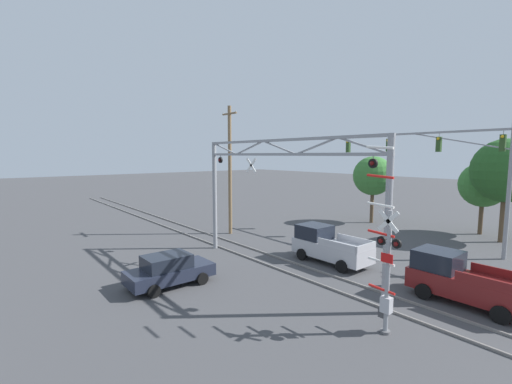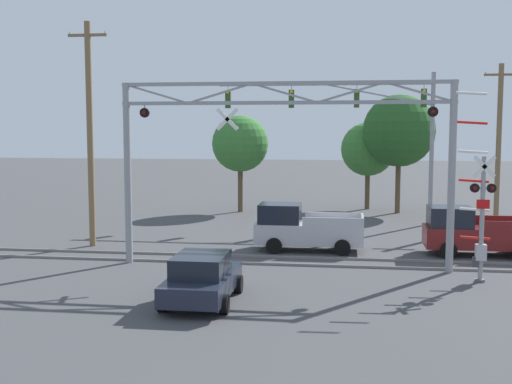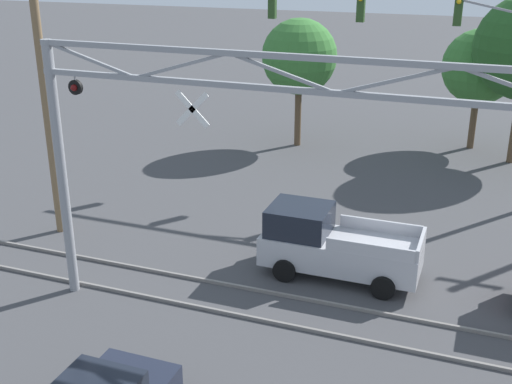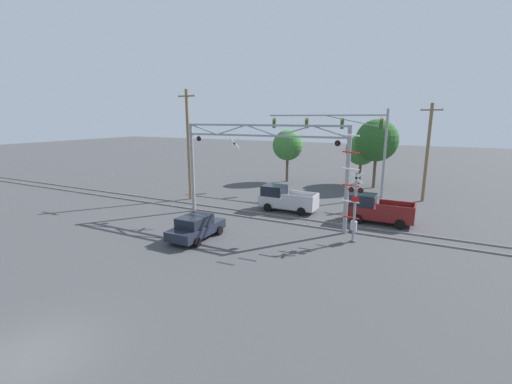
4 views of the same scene
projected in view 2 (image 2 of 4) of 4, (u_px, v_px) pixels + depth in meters
rail_track_near at (284, 264)px, 25.11m from camera, size 80.00×0.08×0.10m
rail_track_far at (288, 257)px, 26.52m from camera, size 80.00×0.08×0.10m
crossing_gantry at (284, 146)px, 24.37m from camera, size 12.70×0.30×7.13m
crossing_signal_mast at (480, 216)px, 22.26m from camera, size 1.44×0.35×6.63m
traffic_signal_span at (373, 117)px, 35.70m from camera, size 12.06×0.39×8.41m
pickup_truck_lead at (303, 228)px, 28.14m from camera, size 4.69×2.09×2.05m
pickup_truck_following at (474, 232)px, 27.11m from camera, size 4.62×2.09×2.05m
sedan_waiting at (202, 278)px, 19.79m from camera, size 2.08×4.10×1.52m
utility_pole_left at (90, 132)px, 28.83m from camera, size 1.80×0.28×10.07m
utility_pole_right at (499, 143)px, 35.11m from camera, size 1.80×0.28×8.85m
background_tree_beyond_span at (368, 149)px, 42.17m from camera, size 3.54×3.54×5.74m
background_tree_far_left_verge at (240, 144)px, 40.79m from camera, size 3.59×3.59×6.17m
background_tree_far_right_verge at (399, 131)px, 40.12m from camera, size 4.52×4.52×7.45m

